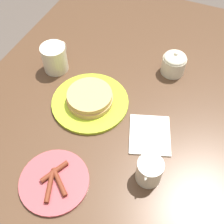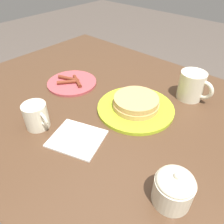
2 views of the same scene
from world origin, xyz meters
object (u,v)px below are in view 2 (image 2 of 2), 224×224
at_px(pancake_plate, 136,105).
at_px(coffee_mug, 192,86).
at_px(napkin, 77,139).
at_px(creamer_pitcher, 36,115).
at_px(sugar_bowl, 174,188).
at_px(side_plate_bacon, 72,83).

relative_size(pancake_plate, coffee_mug, 2.08).
height_order(coffee_mug, napkin, coffee_mug).
bearing_deg(creamer_pitcher, sugar_bowl, 7.19).
bearing_deg(sugar_bowl, side_plate_bacon, 161.92).
bearing_deg(coffee_mug, napkin, -109.22).
distance_m(side_plate_bacon, creamer_pitcher, 0.27).
height_order(coffee_mug, sugar_bowl, coffee_mug).
bearing_deg(side_plate_bacon, napkin, -37.53).
xyz_separation_m(coffee_mug, creamer_pitcher, (-0.28, -0.46, -0.01)).
relative_size(side_plate_bacon, sugar_bowl, 2.09).
distance_m(sugar_bowl, napkin, 0.30).
bearing_deg(side_plate_bacon, pancake_plate, 6.43).
bearing_deg(pancake_plate, coffee_mug, 61.25).
distance_m(pancake_plate, coffee_mug, 0.22).
relative_size(coffee_mug, napkin, 0.70).
xyz_separation_m(pancake_plate, coffee_mug, (0.10, 0.19, 0.03)).
bearing_deg(sugar_bowl, pancake_plate, 140.33).
bearing_deg(pancake_plate, sugar_bowl, -39.67).
distance_m(creamer_pitcher, napkin, 0.15).
relative_size(sugar_bowl, napkin, 0.53).
bearing_deg(napkin, creamer_pitcher, -163.39).
bearing_deg(creamer_pitcher, side_plate_bacon, 116.66).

